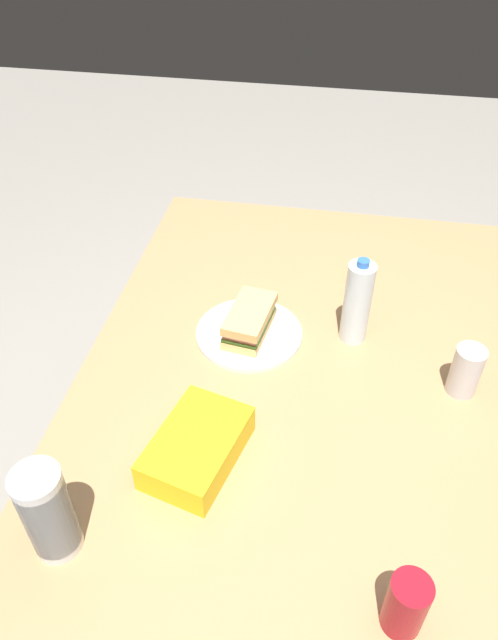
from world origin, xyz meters
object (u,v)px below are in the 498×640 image
plastic_cup_stack (48,512)px  sandwich (249,320)px  soda_can_red (406,605)px  water_bottle_tall (357,302)px  chip_bag (197,447)px  paper_plate (249,333)px  dining_table (310,396)px  soda_can_silver (466,371)px

plastic_cup_stack → sandwich: bearing=158.4°
soda_can_red → sandwich: bearing=-150.2°
soda_can_red → water_bottle_tall: 0.68m
sandwich → soda_can_red: 0.72m
sandwich → chip_bag: bearing=-5.8°
paper_plate → sandwich: (0.00, 0.00, 0.05)m
sandwich → soda_can_red: size_ratio=1.59×
chip_bag → paper_plate: bearing=-171.2°
dining_table → plastic_cup_stack: (0.51, -0.40, 0.19)m
soda_can_red → chip_bag: bearing=-122.4°
soda_can_silver → paper_plate: bearing=-100.8°
dining_table → soda_can_red: soda_can_red is taller
paper_plate → soda_can_red: 0.73m
sandwich → paper_plate: bearing=-161.7°
chip_bag → soda_can_silver: soda_can_silver is taller
dining_table → water_bottle_tall: water_bottle_tall is taller
dining_table → water_bottle_tall: size_ratio=6.29×
paper_plate → water_bottle_tall: water_bottle_tall is taller
soda_can_red → chip_bag: soda_can_red is taller
paper_plate → water_bottle_tall: bearing=99.2°
plastic_cup_stack → chip_bag: bearing=138.2°
paper_plate → water_bottle_tall: 0.28m
water_bottle_tall → plastic_cup_stack: size_ratio=1.13×
water_bottle_tall → chip_bag: bearing=-34.5°
sandwich → water_bottle_tall: bearing=100.2°
dining_table → soda_can_red: 0.60m
water_bottle_tall → plastic_cup_stack: 0.81m
sandwich → soda_can_silver: soda_can_silver is taller
soda_can_red → soda_can_silver: (-0.54, 0.14, 0.00)m
chip_bag → water_bottle_tall: 0.52m
chip_bag → dining_table: bearing=159.2°
sandwich → soda_can_red: bearing=29.8°
paper_plate → sandwich: sandwich is taller
chip_bag → water_bottle_tall: (-0.42, 0.29, 0.07)m
sandwich → chip_bag: 0.38m
chip_bag → soda_can_silver: 0.61m
dining_table → sandwich: 0.24m
soda_can_silver → sandwich: bearing=-100.4°
chip_bag → soda_can_silver: size_ratio=1.89×
dining_table → chip_bag: bearing=-35.1°
soda_can_red → chip_bag: 0.47m
sandwich → soda_can_red: (0.63, 0.36, 0.01)m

